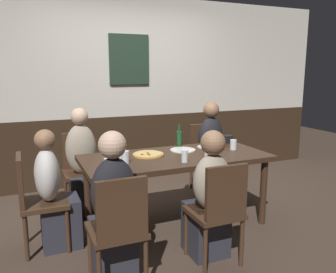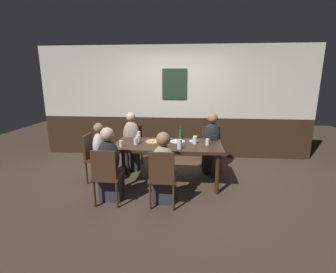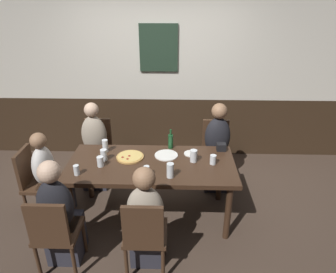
{
  "view_description": "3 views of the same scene",
  "coord_description": "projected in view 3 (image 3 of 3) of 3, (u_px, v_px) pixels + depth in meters",
  "views": [
    {
      "loc": [
        -1.41,
        -3.1,
        1.59
      ],
      "look_at": [
        -0.09,
        -0.0,
        0.94
      ],
      "focal_mm": 36.86,
      "sensor_mm": 36.0,
      "label": 1
    },
    {
      "loc": [
        0.38,
        -4.12,
        1.88
      ],
      "look_at": [
        -0.0,
        0.07,
        0.86
      ],
      "focal_mm": 26.05,
      "sensor_mm": 36.0,
      "label": 2
    },
    {
      "loc": [
        0.27,
        -2.98,
        2.5
      ],
      "look_at": [
        0.19,
        0.0,
        1.07
      ],
      "focal_mm": 32.79,
      "sensor_mm": 36.0,
      "label": 3
    }
  ],
  "objects": [
    {
      "name": "wall_back",
      "position": [
        159.0,
        76.0,
        4.7
      ],
      "size": [
        6.4,
        0.13,
        2.6
      ],
      "color": "#332316",
      "rests_on": "ground_plane"
    },
    {
      "name": "ground_plane",
      "position": [
        153.0,
        215.0,
        3.77
      ],
      "size": [
        12.0,
        12.0,
        0.0
      ],
      "primitive_type": "plane",
      "color": "#423328"
    },
    {
      "name": "condiment_caddy",
      "position": [
        221.0,
        147.0,
        3.71
      ],
      "size": [
        0.11,
        0.09,
        0.09
      ],
      "primitive_type": "cube",
      "color": "black",
      "rests_on": "dining_table"
    },
    {
      "name": "person_left_near",
      "position": [
        61.0,
        219.0,
        2.96
      ],
      "size": [
        0.34,
        0.37,
        1.17
      ],
      "color": "#2D2D38",
      "rests_on": "ground_plane"
    },
    {
      "name": "person_mid_near",
      "position": [
        146.0,
        223.0,
        2.95
      ],
      "size": [
        0.34,
        0.37,
        1.12
      ],
      "color": "#2D2D38",
      "rests_on": "ground_plane"
    },
    {
      "name": "chair_left_far",
      "position": [
        98.0,
        146.0,
        4.34
      ],
      "size": [
        0.4,
        0.4,
        0.88
      ],
      "color": "#422B1C",
      "rests_on": "ground_plane"
    },
    {
      "name": "chair_right_far",
      "position": [
        215.0,
        148.0,
        4.3
      ],
      "size": [
        0.4,
        0.4,
        0.88
      ],
      "color": "#422B1C",
      "rests_on": "ground_plane"
    },
    {
      "name": "plate_white_small",
      "position": [
        191.0,
        154.0,
        3.64
      ],
      "size": [
        0.16,
        0.16,
        0.01
      ],
      "primitive_type": "cylinder",
      "color": "white",
      "rests_on": "dining_table"
    },
    {
      "name": "person_left_far",
      "position": [
        95.0,
        152.0,
        4.2
      ],
      "size": [
        0.34,
        0.37,
        1.19
      ],
      "color": "#2D2D38",
      "rests_on": "ground_plane"
    },
    {
      "name": "person_right_far",
      "position": [
        217.0,
        153.0,
        4.15
      ],
      "size": [
        0.34,
        0.37,
        1.2
      ],
      "color": "#2D2D38",
      "rests_on": "ground_plane"
    },
    {
      "name": "pint_glass_amber",
      "position": [
        170.0,
        171.0,
        3.17
      ],
      "size": [
        0.08,
        0.08,
        0.16
      ],
      "color": "silver",
      "rests_on": "dining_table"
    },
    {
      "name": "beer_glass_tall",
      "position": [
        213.0,
        160.0,
        3.41
      ],
      "size": [
        0.07,
        0.07,
        0.11
      ],
      "color": "silver",
      "rests_on": "dining_table"
    },
    {
      "name": "person_head_west",
      "position": [
        51.0,
        182.0,
        3.61
      ],
      "size": [
        0.37,
        0.34,
        1.09
      ],
      "color": "#2D2D38",
      "rests_on": "ground_plane"
    },
    {
      "name": "pint_glass_pale",
      "position": [
        77.0,
        171.0,
        3.22
      ],
      "size": [
        0.06,
        0.06,
        0.11
      ],
      "color": "silver",
      "rests_on": "dining_table"
    },
    {
      "name": "beer_glass_half",
      "position": [
        100.0,
        162.0,
        3.37
      ],
      "size": [
        0.07,
        0.07,
        0.12
      ],
      "color": "silver",
      "rests_on": "dining_table"
    },
    {
      "name": "plate_white_large",
      "position": [
        166.0,
        155.0,
        3.6
      ],
      "size": [
        0.27,
        0.27,
        0.01
      ],
      "primitive_type": "cylinder",
      "color": "white",
      "rests_on": "dining_table"
    },
    {
      "name": "chair_head_west",
      "position": [
        36.0,
        179.0,
        3.59
      ],
      "size": [
        0.4,
        0.4,
        0.88
      ],
      "color": "#422B1C",
      "rests_on": "ground_plane"
    },
    {
      "name": "tumbler_short",
      "position": [
        104.0,
        155.0,
        3.49
      ],
      "size": [
        0.07,
        0.07,
        0.13
      ],
      "color": "silver",
      "rests_on": "dining_table"
    },
    {
      "name": "dining_table",
      "position": [
        151.0,
        169.0,
        3.49
      ],
      "size": [
        1.89,
        0.86,
        0.74
      ],
      "color": "#382316",
      "rests_on": "ground_plane"
    },
    {
      "name": "beer_bottle_green",
      "position": [
        171.0,
        141.0,
        3.74
      ],
      "size": [
        0.06,
        0.06,
        0.25
      ],
      "color": "#194723",
      "rests_on": "dining_table"
    },
    {
      "name": "highball_clear",
      "position": [
        105.0,
        146.0,
        3.67
      ],
      "size": [
        0.07,
        0.07,
        0.15
      ],
      "color": "silver",
      "rests_on": "dining_table"
    },
    {
      "name": "pizza",
      "position": [
        130.0,
        157.0,
        3.56
      ],
      "size": [
        0.32,
        0.32,
        0.03
      ],
      "color": "tan",
      "rests_on": "dining_table"
    },
    {
      "name": "tumbler_water",
      "position": [
        147.0,
        172.0,
        3.19
      ],
      "size": [
        0.06,
        0.06,
        0.11
      ],
      "color": "silver",
      "rests_on": "dining_table"
    },
    {
      "name": "pint_glass_stout",
      "position": [
        194.0,
        156.0,
        3.46
      ],
      "size": [
        0.08,
        0.08,
        0.14
      ],
      "color": "silver",
      "rests_on": "dining_table"
    },
    {
      "name": "chair_left_near",
      "position": [
        55.0,
        231.0,
        2.82
      ],
      "size": [
        0.4,
        0.4,
        0.88
      ],
      "color": "#422B1C",
      "rests_on": "ground_plane"
    },
    {
      "name": "chair_mid_near",
      "position": [
        145.0,
        233.0,
        2.8
      ],
      "size": [
        0.4,
        0.4,
        0.88
      ],
      "color": "#422B1C",
      "rests_on": "ground_plane"
    }
  ]
}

